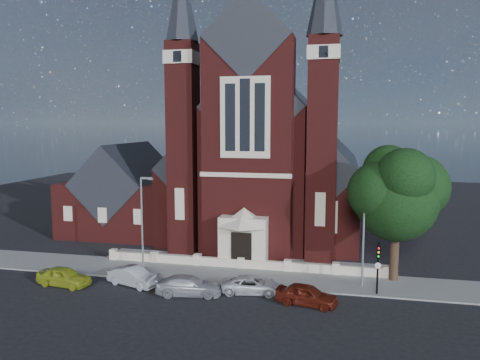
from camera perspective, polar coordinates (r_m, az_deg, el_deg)
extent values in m
plane|color=black|center=(49.14, 2.28, -7.82)|extent=(120.00, 120.00, 0.00)
cube|color=slate|center=(39.27, -0.45, -11.64)|extent=(60.00, 5.00, 0.12)
cube|color=slate|center=(42.99, 0.74, -9.98)|extent=(26.00, 3.00, 0.14)
cube|color=#BFB298|center=(41.12, 0.17, -10.77)|extent=(24.00, 0.40, 0.90)
cube|color=#521815|center=(57.66, 4.05, 1.43)|extent=(10.00, 30.00, 14.00)
cube|color=black|center=(57.42, 4.11, 8.40)|extent=(10.00, 30.20, 10.00)
cube|color=#521815|center=(58.60, -3.39, -1.44)|extent=(5.00, 26.00, 8.00)
cube|color=#521815|center=(56.45, 11.44, -1.88)|extent=(5.00, 26.00, 8.00)
cube|color=black|center=(58.16, -3.42, 2.47)|extent=(5.01, 26.20, 5.01)
cube|color=black|center=(55.99, 11.54, 2.17)|extent=(5.01, 26.20, 5.01)
cube|color=#521815|center=(42.19, 1.04, 3.52)|extent=(8.00, 3.00, 20.00)
cube|color=black|center=(42.78, 1.07, 17.02)|extent=(8.00, 3.20, 8.00)
cube|color=#BFB298|center=(40.60, 0.62, 7.63)|extent=(4.40, 0.15, 7.00)
cube|color=black|center=(40.54, 0.60, 7.91)|extent=(0.90, 0.08, 6.20)
cube|color=#BFB298|center=(41.46, 0.47, -7.47)|extent=(4.20, 2.00, 4.40)
cube|color=black|center=(40.62, 0.16, -8.64)|extent=(1.80, 0.12, 3.20)
cone|color=#BFB298|center=(40.97, 0.47, -4.48)|extent=(4.60, 4.60, 1.60)
cube|color=#521815|center=(44.87, -6.89, 3.68)|extent=(2.60, 2.60, 20.00)
cube|color=#BFB298|center=(45.20, -7.05, 14.50)|extent=(2.80, 2.80, 1.20)
cube|color=#521815|center=(42.41, 9.97, 3.44)|extent=(2.60, 2.60, 20.00)
cube|color=#BFB298|center=(42.76, 10.21, 14.88)|extent=(2.80, 2.80, 1.20)
cube|color=#521815|center=(56.20, -13.45, -3.01)|extent=(12.00, 12.00, 6.00)
cube|color=black|center=(55.77, -13.53, 0.03)|extent=(8.49, 12.20, 8.49)
cylinder|color=black|center=(39.33, 18.30, -8.16)|extent=(0.70, 0.70, 5.00)
sphere|color=black|center=(38.51, 18.53, -2.40)|extent=(6.40, 6.40, 6.40)
sphere|color=black|center=(37.11, 19.46, 0.34)|extent=(4.40, 4.40, 4.40)
cylinder|color=gray|center=(40.22, -11.86, -5.43)|extent=(0.16, 0.16, 8.00)
cube|color=gray|center=(39.37, -11.34, 0.22)|extent=(1.00, 0.15, 0.18)
cube|color=gray|center=(39.22, -10.80, 0.09)|extent=(0.35, 0.22, 0.12)
cylinder|color=gray|center=(36.84, 14.82, -6.65)|extent=(0.16, 0.16, 8.00)
cube|color=gray|center=(36.15, 15.81, -0.49)|extent=(1.00, 0.15, 0.18)
cube|color=gray|center=(36.19, 16.43, -0.63)|extent=(0.35, 0.22, 0.12)
cylinder|color=black|center=(35.98, 16.44, -10.34)|extent=(0.14, 0.14, 4.00)
cube|color=black|center=(35.47, 16.53, -8.40)|extent=(0.28, 0.22, 0.90)
sphere|color=red|center=(35.27, 16.56, -7.98)|extent=(0.14, 0.14, 0.14)
sphere|color=#CC8C0C|center=(35.35, 16.54, -8.45)|extent=(0.14, 0.14, 0.14)
sphere|color=#0C9919|center=(35.43, 16.52, -8.92)|extent=(0.14, 0.14, 0.14)
imported|color=#A0AD22|center=(39.31, -20.67, -10.95)|extent=(4.50, 2.26, 1.47)
imported|color=#ABAFB3|center=(37.82, -12.84, -11.41)|extent=(4.59, 2.77, 1.43)
imported|color=#9B9CA2|center=(35.23, -6.26, -12.68)|extent=(5.11, 2.74, 1.41)
imported|color=silver|center=(35.42, 1.48, -12.67)|extent=(4.71, 2.60, 1.25)
imported|color=#5B190F|center=(33.54, 8.14, -13.69)|extent=(4.56, 2.53, 1.47)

